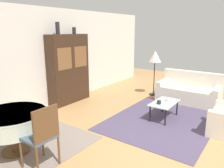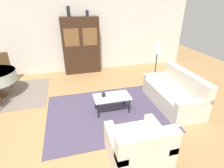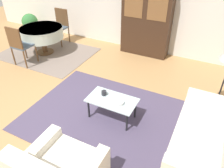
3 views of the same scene
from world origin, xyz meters
name	(u,v)px [view 2 (image 2 of 3)]	position (x,y,z in m)	size (l,w,h in m)	color
ground_plane	(63,134)	(0.00, 0.00, 0.00)	(14.00, 14.00, 0.00)	tan
wall_back	(57,36)	(0.00, 3.63, 1.35)	(10.00, 0.06, 2.70)	silver
area_rug	(107,112)	(1.07, 0.52, 0.01)	(2.87, 2.25, 0.01)	#4C425B
dining_rug	(3,95)	(-1.68, 2.12, 0.01)	(2.49, 1.88, 0.01)	gray
couch	(174,93)	(2.84, 0.46, 0.31)	(0.86, 1.74, 0.89)	silver
armchair	(138,147)	(1.23, -1.00, 0.31)	(0.94, 0.89, 0.86)	silver
coffee_table	(112,98)	(1.19, 0.55, 0.37)	(0.88, 0.50, 0.41)	black
display_cabinet	(81,46)	(0.79, 3.38, 1.00)	(1.30, 0.41, 1.99)	#382316
dining_chair_far	(2,67)	(-1.76, 2.91, 0.59)	(0.44, 0.44, 1.02)	brown
floor_lamp	(158,47)	(2.87, 1.61, 1.23)	(0.40, 0.40, 1.47)	black
cup	(104,95)	(1.00, 0.62, 0.46)	(0.09, 0.09, 0.09)	#232328
bowl	(119,96)	(1.35, 0.50, 0.44)	(0.17, 0.17, 0.05)	white
vase_tall	(68,11)	(0.46, 3.38, 2.15)	(0.11, 0.11, 0.33)	#232328
vase_short	(87,13)	(1.07, 3.38, 2.08)	(0.11, 0.11, 0.19)	#232328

